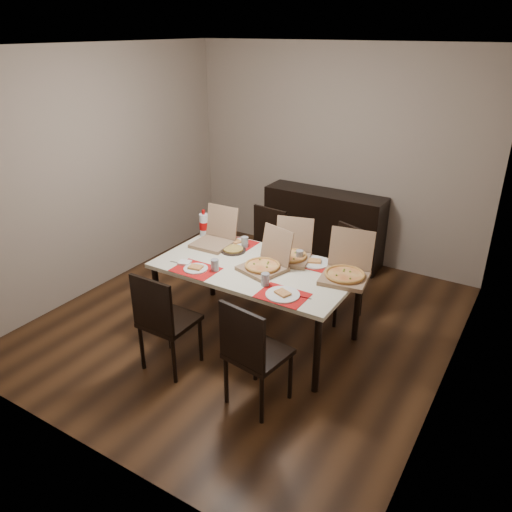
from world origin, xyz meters
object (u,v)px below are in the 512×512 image
(sideboard, at_px, (323,226))
(dip_bowl, at_px, (280,260))
(chair_near_right, at_px, (252,351))
(pizza_box_center, at_px, (265,264))
(chair_near_left, at_px, (163,319))
(soda_bottle, at_px, (204,225))
(chair_far_right, at_px, (343,268))
(dining_table, at_px, (256,272))
(chair_far_left, at_px, (263,247))

(sideboard, distance_m, dip_bowl, 1.81)
(chair_near_right, height_order, pizza_box_center, pizza_box_center)
(chair_near_left, bearing_deg, soda_bottle, 110.62)
(chair_near_right, xyz_separation_m, chair_far_right, (0.03, 1.69, 0.00))
(dining_table, distance_m, chair_near_right, 1.00)
(chair_far_left, bearing_deg, chair_near_right, -61.68)
(pizza_box_center, bearing_deg, sideboard, 98.67)
(chair_near_left, distance_m, soda_bottle, 1.31)
(dining_table, height_order, soda_bottle, soda_bottle)
(chair_far_left, distance_m, dip_bowl, 0.94)
(sideboard, xyz_separation_m, chair_near_left, (-0.20, -2.79, 0.06))
(chair_far_right, bearing_deg, pizza_box_center, -115.58)
(chair_near_left, height_order, chair_far_right, same)
(dining_table, bearing_deg, dip_bowl, 52.51)
(chair_far_left, bearing_deg, sideboard, 76.67)
(chair_far_left, relative_size, chair_far_right, 1.00)
(chair_far_left, height_order, dip_bowl, chair_far_left)
(chair_far_right, bearing_deg, dip_bowl, -119.72)
(dining_table, relative_size, chair_far_right, 1.94)
(dining_table, bearing_deg, chair_near_left, -114.72)
(dining_table, height_order, chair_near_left, chair_near_left)
(pizza_box_center, bearing_deg, chair_near_right, -65.29)
(dip_bowl, bearing_deg, dining_table, -127.49)
(chair_far_left, bearing_deg, chair_near_left, -88.26)
(sideboard, xyz_separation_m, soda_bottle, (-0.64, -1.61, 0.42))
(sideboard, relative_size, chair_near_right, 1.61)
(chair_near_left, xyz_separation_m, pizza_box_center, (0.50, 0.83, 0.30))
(chair_far_right, bearing_deg, soda_bottle, -159.36)
(dining_table, xyz_separation_m, soda_bottle, (-0.84, 0.33, 0.19))
(sideboard, distance_m, chair_near_right, 2.87)
(dip_bowl, bearing_deg, soda_bottle, 171.53)
(chair_near_left, bearing_deg, pizza_box_center, 59.15)
(chair_near_right, bearing_deg, dining_table, 119.89)
(dining_table, relative_size, chair_near_right, 1.94)
(sideboard, xyz_separation_m, chair_far_right, (0.71, -1.10, 0.06))
(chair_near_right, bearing_deg, pizza_box_center, 114.71)
(soda_bottle, bearing_deg, chair_far_left, 54.39)
(chair_far_right, height_order, soda_bottle, soda_bottle)
(chair_near_right, distance_m, soda_bottle, 1.81)
(sideboard, bearing_deg, dining_table, -84.32)
(soda_bottle, bearing_deg, chair_near_right, -41.76)
(dining_table, xyz_separation_m, chair_far_left, (-0.44, 0.88, -0.17))
(dining_table, height_order, chair_far_left, chair_far_left)
(sideboard, bearing_deg, dip_bowl, -79.15)
(chair_near_left, relative_size, dip_bowl, 7.23)
(sideboard, bearing_deg, pizza_box_center, -81.33)
(dining_table, bearing_deg, chair_far_left, 116.76)
(dining_table, bearing_deg, pizza_box_center, -9.64)
(sideboard, xyz_separation_m, chair_near_right, (0.68, -2.79, 0.06))
(sideboard, relative_size, chair_far_left, 1.61)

